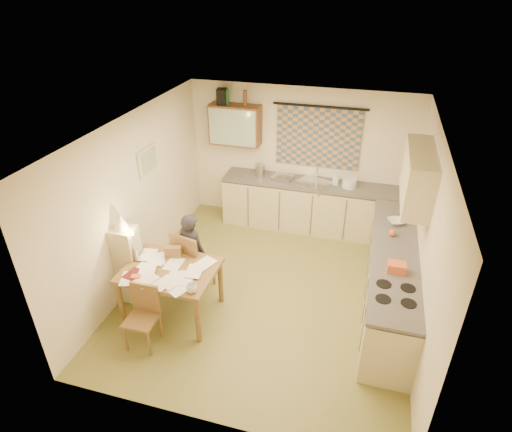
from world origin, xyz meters
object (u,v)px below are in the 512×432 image
(counter_right, at_px, (390,279))
(shelf_stand, at_px, (129,264))
(dining_table, at_px, (172,291))
(person, at_px, (192,253))
(chair_far, at_px, (194,271))
(stove, at_px, (390,323))
(counter_back, at_px, (314,207))

(counter_right, distance_m, shelf_stand, 3.64)
(dining_table, distance_m, person, 0.63)
(person, relative_size, shelf_stand, 1.09)
(shelf_stand, bearing_deg, person, 29.43)
(chair_far, bearing_deg, person, 13.06)
(stove, bearing_deg, chair_far, 169.79)
(stove, distance_m, person, 2.82)
(chair_far, relative_size, shelf_stand, 0.87)
(stove, relative_size, dining_table, 0.75)
(counter_back, height_order, dining_table, counter_back)
(stove, relative_size, chair_far, 0.91)
(stove, relative_size, person, 0.72)
(counter_right, distance_m, chair_far, 2.79)
(counter_back, xyz_separation_m, shelf_stand, (-2.20, -2.63, 0.13))
(chair_far, bearing_deg, shelf_stand, 43.36)
(counter_right, relative_size, person, 2.32)
(dining_table, xyz_separation_m, person, (0.07, 0.57, 0.26))
(stove, xyz_separation_m, dining_table, (-2.84, -0.07, -0.08))
(counter_back, relative_size, stove, 3.59)
(stove, distance_m, chair_far, 2.81)
(stove, xyz_separation_m, shelf_stand, (-3.54, 0.06, 0.13))
(chair_far, bearing_deg, dining_table, 96.63)
(stove, distance_m, shelf_stand, 3.54)
(stove, height_order, chair_far, chair_far)
(counter_right, distance_m, person, 2.80)
(counter_back, relative_size, counter_right, 1.12)
(chair_far, distance_m, shelf_stand, 0.93)
(stove, bearing_deg, counter_back, 116.56)
(dining_table, xyz_separation_m, chair_far, (0.07, 0.57, -0.06))
(dining_table, height_order, person, person)
(dining_table, height_order, shelf_stand, shelf_stand)
(stove, height_order, shelf_stand, shelf_stand)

